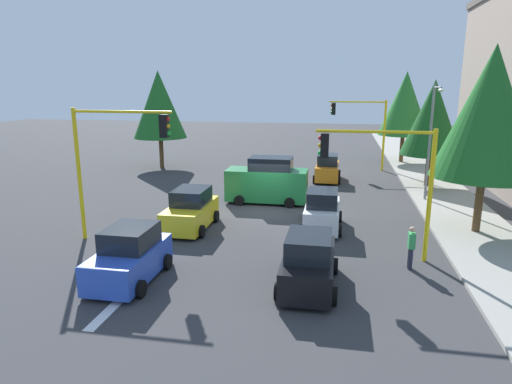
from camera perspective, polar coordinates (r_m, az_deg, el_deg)
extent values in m
plane|color=#353538|center=(25.25, 1.20, -2.48)|extent=(120.00, 120.00, 0.00)
cube|color=gray|center=(30.48, 22.71, -0.61)|extent=(80.00, 4.00, 0.15)
cube|color=silver|center=(15.22, -18.46, -14.37)|extent=(2.20, 0.36, 0.01)
cone|color=silver|center=(16.24, -16.22, -12.38)|extent=(0.01, 1.10, 1.10)
cylinder|color=yellow|center=(18.80, 21.22, -0.62)|extent=(0.18, 0.18, 5.32)
cylinder|color=yellow|center=(18.09, 14.83, 7.41)|extent=(0.12, 4.50, 0.12)
cube|color=black|center=(18.12, 8.73, 5.86)|extent=(0.36, 0.32, 0.96)
sphere|color=red|center=(18.09, 8.19, 6.82)|extent=(0.18, 0.18, 0.18)
sphere|color=yellow|center=(18.12, 8.16, 5.88)|extent=(0.18, 0.18, 0.18)
sphere|color=green|center=(18.17, 8.13, 4.94)|extent=(0.18, 0.18, 0.18)
cylinder|color=yellow|center=(21.64, -21.54, 2.00)|extent=(0.18, 0.18, 5.97)
cylinder|color=yellow|center=(20.19, -16.74, 9.75)|extent=(0.12, 4.50, 0.12)
cube|color=black|center=(19.45, -11.60, 8.20)|extent=(0.36, 0.32, 0.96)
sphere|color=red|center=(19.36, -11.15, 9.09)|extent=(0.18, 0.18, 0.18)
sphere|color=yellow|center=(19.38, -11.11, 8.21)|extent=(0.18, 0.18, 0.18)
sphere|color=green|center=(19.41, -11.07, 7.33)|extent=(0.18, 0.18, 0.18)
cylinder|color=yellow|center=(38.34, 15.95, 6.86)|extent=(0.18, 0.18, 5.73)
cylinder|color=yellow|center=(38.00, 12.78, 11.11)|extent=(0.12, 4.50, 0.12)
cube|color=black|center=(38.01, 9.84, 10.36)|extent=(0.36, 0.32, 0.96)
sphere|color=red|center=(38.00, 9.58, 10.82)|extent=(0.18, 0.18, 0.18)
sphere|color=yellow|center=(38.01, 9.56, 10.37)|extent=(0.18, 0.18, 0.18)
sphere|color=green|center=(38.03, 9.55, 9.92)|extent=(0.18, 0.18, 0.18)
cylinder|color=slate|center=(28.66, 21.18, 5.68)|extent=(0.14, 0.14, 7.00)
cylinder|color=slate|center=(27.57, 22.11, 12.22)|extent=(1.80, 0.10, 0.10)
ellipsoid|color=silver|center=(26.69, 22.46, 11.86)|extent=(0.56, 0.28, 0.20)
cylinder|color=brown|center=(42.69, 18.03, 5.33)|extent=(0.36, 0.36, 2.76)
cone|color=#28752D|center=(42.36, 18.42, 10.62)|extent=(4.42, 4.42, 5.53)
cylinder|color=brown|center=(23.56, 26.43, -1.35)|extent=(0.36, 0.36, 2.97)
cone|color=#1E6023|center=(22.95, 27.55, 8.98)|extent=(4.75, 4.75, 5.94)
cylinder|color=brown|center=(39.32, -11.93, 5.06)|extent=(0.36, 0.36, 2.76)
cone|color=#1E6023|center=(38.96, -12.21, 10.81)|extent=(4.42, 4.42, 5.53)
cylinder|color=brown|center=(33.02, 21.00, 2.65)|extent=(0.36, 0.36, 2.50)
cone|color=#19511E|center=(32.60, 21.53, 8.78)|extent=(4.00, 4.00, 4.99)
cube|color=#1E7238|center=(26.93, 1.38, 0.92)|extent=(1.90, 4.80, 1.85)
cube|color=black|center=(26.64, 1.91, 3.64)|extent=(1.67, 2.50, 0.76)
cylinder|color=black|center=(26.43, -2.16, -1.09)|extent=(0.20, 0.60, 0.60)
cylinder|color=black|center=(28.34, -1.27, -0.08)|extent=(0.20, 0.60, 0.60)
cylinder|color=black|center=(25.95, 4.26, -1.39)|extent=(0.20, 0.60, 0.60)
cylinder|color=black|center=(27.90, 4.72, -0.34)|extent=(0.20, 0.60, 0.60)
cube|color=yellow|center=(22.37, -8.31, -2.89)|extent=(4.03, 1.77, 1.05)
cube|color=black|center=(22.32, -8.22, -0.52)|extent=(2.10, 1.56, 0.76)
cylinder|color=black|center=(21.07, -6.92, -5.00)|extent=(0.60, 0.20, 0.60)
cylinder|color=black|center=(21.70, -11.70, -4.64)|extent=(0.60, 0.20, 0.60)
cylinder|color=black|center=(23.36, -5.09, -3.10)|extent=(0.60, 0.20, 0.60)
cylinder|color=black|center=(23.92, -9.47, -2.83)|extent=(0.60, 0.20, 0.60)
cube|color=white|center=(22.39, 8.39, -2.89)|extent=(3.76, 1.63, 1.05)
cube|color=black|center=(21.97, 8.45, -0.76)|extent=(1.96, 1.44, 0.76)
cylinder|color=black|center=(23.66, 6.35, -2.91)|extent=(0.60, 0.20, 0.60)
cylinder|color=black|center=(23.61, 10.60, -3.10)|extent=(0.60, 0.20, 0.60)
cylinder|color=black|center=(21.43, 5.88, -4.65)|extent=(0.60, 0.20, 0.60)
cylinder|color=black|center=(21.38, 10.58, -4.86)|extent=(0.60, 0.20, 0.60)
cube|color=blue|center=(17.02, -15.79, -8.61)|extent=(3.87, 1.79, 1.05)
cube|color=black|center=(16.87, -15.69, -5.52)|extent=(2.01, 1.58, 0.76)
cylinder|color=black|center=(15.79, -14.45, -11.85)|extent=(0.60, 0.20, 0.60)
cylinder|color=black|center=(16.65, -20.55, -10.94)|extent=(0.60, 0.20, 0.60)
cylinder|color=black|center=(17.80, -11.20, -8.70)|extent=(0.60, 0.20, 0.60)
cylinder|color=black|center=(18.57, -16.76, -8.08)|extent=(0.60, 0.20, 0.60)
cube|color=black|center=(16.07, 6.71, -9.51)|extent=(4.06, 1.72, 1.05)
cube|color=black|center=(15.55, 6.75, -6.73)|extent=(2.11, 1.51, 0.76)
cylinder|color=black|center=(17.45, 3.92, -8.93)|extent=(0.60, 0.20, 0.60)
cylinder|color=black|center=(17.36, 10.04, -9.24)|extent=(0.60, 0.20, 0.60)
cylinder|color=black|center=(15.17, 2.78, -12.51)|extent=(0.60, 0.20, 0.60)
cylinder|color=black|center=(15.06, 9.90, -12.90)|extent=(0.60, 0.20, 0.60)
cube|color=orange|center=(33.72, 9.04, 2.62)|extent=(3.87, 1.63, 1.05)
cube|color=black|center=(33.37, 9.09, 4.09)|extent=(2.01, 1.44, 0.76)
cylinder|color=black|center=(35.00, 7.64, 2.42)|extent=(0.60, 0.20, 0.60)
cylinder|color=black|center=(34.96, 10.51, 2.30)|extent=(0.60, 0.20, 0.60)
cylinder|color=black|center=(32.65, 7.41, 1.63)|extent=(0.60, 0.20, 0.60)
cylinder|color=black|center=(32.61, 10.49, 1.50)|extent=(0.60, 0.20, 0.60)
cylinder|color=#262638|center=(18.37, 19.04, -8.08)|extent=(0.16, 0.16, 0.85)
cylinder|color=#262638|center=(18.55, 18.95, -7.86)|extent=(0.16, 0.16, 0.85)
cube|color=green|center=(18.21, 19.17, -5.84)|extent=(0.40, 0.24, 0.60)
sphere|color=tan|center=(18.08, 19.28, -4.52)|extent=(0.22, 0.22, 0.22)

